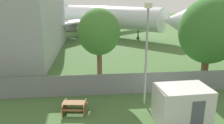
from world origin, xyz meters
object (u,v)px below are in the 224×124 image
(portable_cabin, at_px, (182,104))
(tree_left_of_cabin, at_px, (99,32))
(airplane, at_px, (101,17))
(picnic_bench_near_cabin, at_px, (75,106))
(tree_near_hangar, at_px, (209,31))

(portable_cabin, relative_size, tree_left_of_cabin, 0.48)
(airplane, xyz_separation_m, picnic_bench_near_cabin, (-3.75, -35.42, -3.56))
(tree_near_hangar, height_order, tree_left_of_cabin, tree_near_hangar)
(airplane, bearing_deg, tree_near_hangar, -30.20)
(tree_near_hangar, xyz_separation_m, tree_left_of_cabin, (-10.23, -0.04, 0.04))
(airplane, height_order, portable_cabin, airplane)
(picnic_bench_near_cabin, bearing_deg, tree_left_of_cabin, 67.61)
(picnic_bench_near_cabin, bearing_deg, airplane, 83.96)
(portable_cabin, height_order, tree_left_of_cabin, tree_left_of_cabin)
(tree_near_hangar, bearing_deg, tree_left_of_cabin, -179.78)
(portable_cabin, bearing_deg, airplane, 92.55)
(tree_left_of_cabin, bearing_deg, portable_cabin, -53.69)
(tree_left_of_cabin, bearing_deg, picnic_bench_near_cabin, -112.39)
(picnic_bench_near_cabin, xyz_separation_m, tree_left_of_cabin, (2.03, 4.94, 4.51))
(tree_near_hangar, distance_m, tree_left_of_cabin, 10.23)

